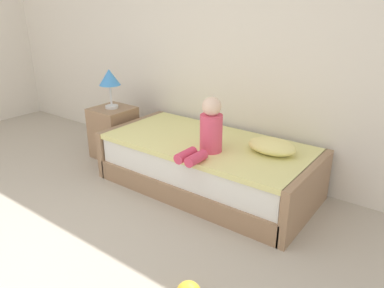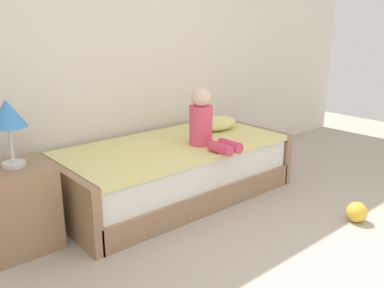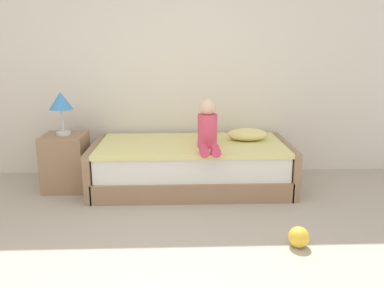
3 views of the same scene
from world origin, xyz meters
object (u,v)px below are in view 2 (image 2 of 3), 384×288
(nightstand, at_px, (19,207))
(child_figure, at_px, (205,122))
(table_lamp, at_px, (8,117))
(toy_ball, at_px, (357,212))
(pillow, at_px, (217,123))
(bed, at_px, (174,170))

(nightstand, bearing_deg, child_figure, -8.72)
(nightstand, height_order, table_lamp, table_lamp)
(nightstand, bearing_deg, toy_ball, -32.16)
(toy_ball, bearing_deg, child_figure, 119.35)
(child_figure, distance_m, pillow, 0.58)
(bed, xyz_separation_m, nightstand, (-1.35, 0.00, 0.05))
(table_lamp, bearing_deg, nightstand, 0.00)
(child_figure, bearing_deg, table_lamp, 171.28)
(table_lamp, height_order, pillow, table_lamp)
(bed, relative_size, child_figure, 4.14)
(nightstand, relative_size, child_figure, 1.18)
(pillow, distance_m, toy_ball, 1.53)
(pillow, bearing_deg, toy_ball, -83.61)
(table_lamp, distance_m, toy_ball, 2.66)
(pillow, bearing_deg, child_figure, -144.67)
(table_lamp, bearing_deg, toy_ball, -32.16)
(table_lamp, bearing_deg, bed, -0.14)
(child_figure, distance_m, toy_ball, 1.42)
(bed, relative_size, pillow, 4.80)
(table_lamp, height_order, child_figure, table_lamp)
(bed, height_order, pillow, pillow)
(bed, relative_size, toy_ball, 13.03)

